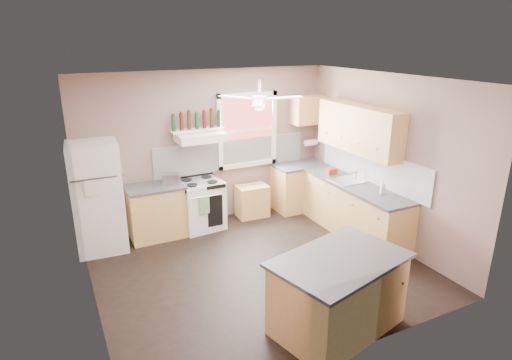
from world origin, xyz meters
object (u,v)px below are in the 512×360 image
stove (200,205)px  refrigerator (98,197)px  toaster (171,179)px  island (338,295)px  cart (252,202)px

stove → refrigerator: bearing=176.7°
toaster → stove: 0.75m
island → refrigerator: bearing=109.3°
toaster → island: toaster is taller
refrigerator → island: size_ratio=1.22×
toaster → cart: 1.68m
toaster → stove: bearing=25.8°
island → stove: bearing=84.3°
refrigerator → stove: (1.66, 0.04, -0.44)m
toaster → island: (0.98, -3.26, -0.56)m
stove → island: same height
refrigerator → island: bearing=-52.6°
cart → refrigerator: bearing=-175.2°
refrigerator → cart: 2.76m
refrigerator → cart: size_ratio=3.03×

